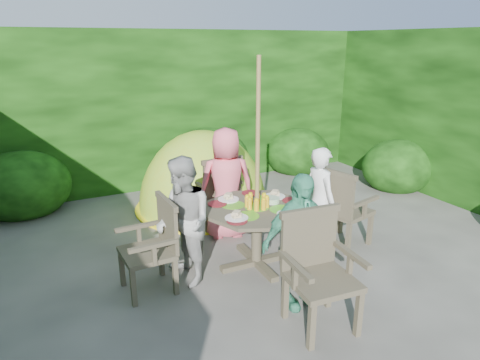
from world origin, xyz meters
name	(u,v)px	position (x,y,z in m)	size (l,w,h in m)	color
ground	(280,290)	(0.00, 0.00, 0.00)	(60.00, 60.00, 0.00)	#4B4843
hedge_enclosure	(223,138)	(0.00, 1.33, 1.25)	(9.00, 9.00, 2.50)	black
patio_table	(257,216)	(0.04, 0.56, 0.56)	(1.17, 1.17, 0.80)	#3B3527
parasol_pole	(257,168)	(0.03, 0.56, 1.10)	(0.04, 0.04, 2.20)	olive
garden_chair_right	(342,207)	(1.13, 0.52, 0.49)	(0.61, 0.65, 0.92)	#3B3527
garden_chair_left	(154,245)	(-1.07, 0.58, 0.47)	(0.49, 0.55, 0.88)	#3B3527
garden_chair_back	(218,191)	(0.06, 1.65, 0.50)	(0.57, 0.51, 0.93)	#3B3527
garden_chair_front	(317,268)	(0.02, -0.54, 0.51)	(0.61, 0.55, 0.96)	#3B3527
child_right	(320,200)	(0.83, 0.54, 0.61)	(0.45, 0.29, 1.23)	white
child_left	(184,222)	(-0.77, 0.57, 0.65)	(0.63, 0.49, 1.29)	#A4A39F
child_back	(226,184)	(0.05, 1.36, 0.68)	(0.67, 0.44, 1.37)	#EE6274
child_front	(298,241)	(0.02, -0.24, 0.63)	(0.74, 0.31, 1.26)	#45A37C
dome_tent	(204,207)	(0.15, 2.39, 0.00)	(2.25, 2.25, 2.26)	#ADC225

